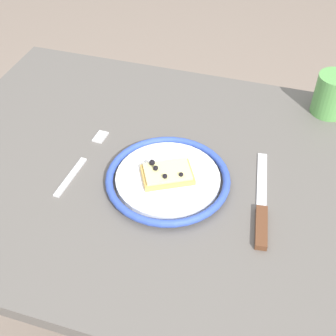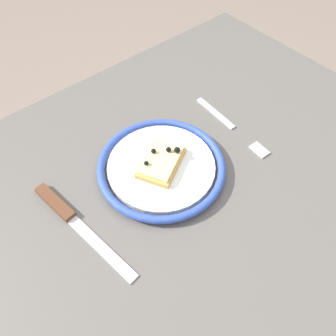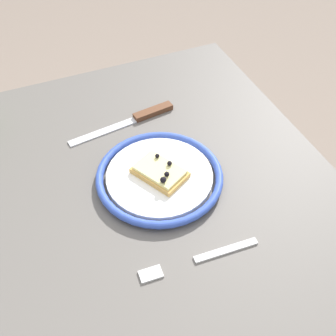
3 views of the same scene
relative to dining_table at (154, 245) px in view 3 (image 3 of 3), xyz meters
The scene contains 5 objects.
dining_table is the anchor object (origin of this frame).
plate 0.15m from the dining_table, 33.12° to the right, with size 0.24×0.24×0.02m.
pizza_slice_near 0.16m from the dining_table, 34.37° to the right, with size 0.11×0.10×0.03m.
knife 0.28m from the dining_table, 15.12° to the right, with size 0.05×0.24×0.01m.
fork 0.18m from the dining_table, 167.08° to the right, with size 0.03×0.20×0.00m.
Camera 3 is at (-0.44, 0.16, 1.34)m, focal length 45.44 mm.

